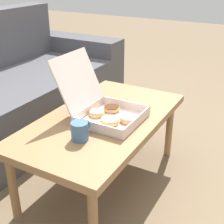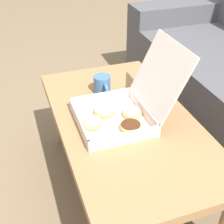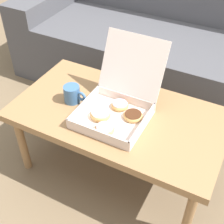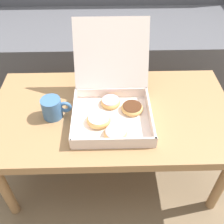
# 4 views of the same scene
# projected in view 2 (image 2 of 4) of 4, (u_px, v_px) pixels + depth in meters

# --- Properties ---
(ground_plane) EXTENTS (12.00, 12.00, 0.00)m
(ground_plane) POSITION_uv_depth(u_px,v_px,m) (145.00, 180.00, 1.66)
(ground_plane) COLOR #756047
(coffee_table) EXTENTS (1.07, 0.59, 0.43)m
(coffee_table) POSITION_uv_depth(u_px,v_px,m) (125.00, 127.00, 1.40)
(coffee_table) COLOR #997047
(coffee_table) RESTS_ON ground_plane
(pastry_box) EXTENTS (0.32, 0.43, 0.33)m
(pastry_box) POSITION_uv_depth(u_px,v_px,m) (124.00, 108.00, 1.34)
(pastry_box) COLOR silver
(pastry_box) RESTS_ON coffee_table
(coffee_mug) EXTENTS (0.13, 0.08, 0.09)m
(coffee_mug) POSITION_uv_depth(u_px,v_px,m) (102.00, 85.00, 1.54)
(coffee_mug) COLOR #3D6693
(coffee_mug) RESTS_ON coffee_table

